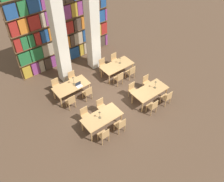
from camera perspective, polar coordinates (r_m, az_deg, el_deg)
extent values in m
plane|color=#4C3828|center=(13.36, -0.36, -1.71)|extent=(40.00, 40.00, 0.00)
cube|color=brown|center=(14.81, -11.20, 15.58)|extent=(6.13, 0.06, 5.50)
cube|color=brown|center=(16.23, -9.90, 7.03)|extent=(6.13, 0.35, 0.03)
cube|color=#B7932D|center=(15.21, -18.87, 4.20)|extent=(0.47, 0.20, 0.77)
cube|color=#84387A|center=(15.32, -17.11, 5.00)|extent=(0.43, 0.20, 0.77)
cube|color=tan|center=(15.42, -15.82, 5.57)|extent=(0.29, 0.20, 0.77)
cube|color=#47382D|center=(15.52, -14.50, 6.16)|extent=(0.41, 0.20, 0.77)
cube|color=#84387A|center=(15.67, -12.85, 6.90)|extent=(0.56, 0.20, 0.77)
cube|color=#B7932D|center=(15.89, -10.76, 7.81)|extent=(0.67, 0.20, 0.77)
cube|color=navy|center=(16.14, -8.66, 8.71)|extent=(0.64, 0.20, 0.77)
cube|color=#B7932D|center=(16.34, -7.08, 9.38)|extent=(0.26, 0.20, 0.77)
cube|color=tan|center=(16.52, -5.82, 9.91)|extent=(0.47, 0.20, 0.77)
cube|color=maroon|center=(16.79, -4.10, 10.62)|extent=(0.57, 0.20, 0.77)
cube|color=#47382D|center=(17.06, -2.47, 11.28)|extent=(0.49, 0.20, 0.77)
cube|color=#84387A|center=(17.25, -1.45, 11.68)|extent=(0.15, 0.20, 0.77)
cube|color=brown|center=(15.71, -10.30, 9.72)|extent=(6.13, 0.35, 0.03)
cube|color=#236B38|center=(14.71, -19.36, 7.07)|extent=(0.64, 0.20, 0.76)
cube|color=#236B38|center=(14.87, -16.88, 8.15)|extent=(0.68, 0.20, 0.76)
cube|color=tan|center=(15.07, -14.44, 9.20)|extent=(0.68, 0.20, 0.76)
cube|color=#47382D|center=(15.26, -12.41, 10.05)|extent=(0.42, 0.20, 0.76)
cube|color=orange|center=(15.45, -10.68, 10.77)|extent=(0.59, 0.20, 0.76)
cube|color=#47382D|center=(15.63, -9.18, 11.38)|extent=(0.26, 0.20, 0.76)
cube|color=tan|center=(15.80, -7.79, 11.93)|extent=(0.57, 0.20, 0.76)
cube|color=navy|center=(16.02, -6.21, 12.55)|extent=(0.35, 0.20, 0.76)
cube|color=#47382D|center=(16.20, -5.00, 13.02)|extent=(0.36, 0.20, 0.76)
cube|color=#B7932D|center=(16.44, -3.52, 13.58)|extent=(0.58, 0.20, 0.76)
cube|color=maroon|center=(16.71, -1.96, 14.16)|extent=(0.44, 0.20, 0.76)
cube|color=brown|center=(15.24, -10.73, 12.59)|extent=(6.13, 0.35, 0.03)
cube|color=maroon|center=(14.20, -20.75, 9.73)|extent=(0.34, 0.20, 0.72)
cube|color=#236B38|center=(14.28, -19.43, 10.29)|extent=(0.34, 0.20, 0.72)
cube|color=#236B38|center=(14.37, -18.03, 10.88)|extent=(0.30, 0.20, 0.72)
cube|color=maroon|center=(14.47, -16.70, 11.43)|extent=(0.31, 0.20, 0.72)
cube|color=navy|center=(14.59, -15.21, 12.04)|extent=(0.44, 0.20, 0.72)
cube|color=orange|center=(14.73, -13.68, 12.65)|extent=(0.37, 0.20, 0.72)
cube|color=#47382D|center=(14.92, -11.88, 13.36)|extent=(0.62, 0.20, 0.72)
cube|color=maroon|center=(15.15, -9.83, 14.15)|extent=(0.50, 0.20, 0.72)
cube|color=#47382D|center=(15.38, -7.99, 14.83)|extent=(0.47, 0.20, 0.72)
cube|color=orange|center=(15.63, -6.17, 15.49)|extent=(0.58, 0.20, 0.72)
cube|color=#B7932D|center=(15.90, -4.36, 16.13)|extent=(0.45, 0.20, 0.72)
cube|color=navy|center=(16.18, -2.66, 16.71)|extent=(0.56, 0.20, 0.72)
cube|color=#84387A|center=(16.38, -1.52, 17.09)|extent=(0.12, 0.20, 0.72)
cube|color=brown|center=(14.80, -11.20, 15.63)|extent=(6.13, 0.35, 0.03)
cube|color=maroon|center=(13.75, -21.60, 13.08)|extent=(0.41, 0.20, 0.79)
cube|color=orange|center=(13.86, -19.73, 13.84)|extent=(0.45, 0.20, 0.79)
cube|color=maroon|center=(14.02, -17.43, 14.75)|extent=(0.61, 0.20, 0.79)
cube|color=tan|center=(14.17, -15.66, 15.43)|extent=(0.26, 0.20, 0.79)
cube|color=#84387A|center=(14.28, -14.43, 15.89)|extent=(0.35, 0.20, 0.79)
cube|color=tan|center=(14.47, -12.48, 16.61)|extent=(0.68, 0.20, 0.79)
cube|color=#84387A|center=(14.72, -10.28, 17.38)|extent=(0.44, 0.20, 0.79)
cube|color=#B7932D|center=(14.91, -8.74, 17.91)|extent=(0.38, 0.20, 0.79)
cube|color=#84387A|center=(15.07, -7.47, 18.34)|extent=(0.31, 0.20, 0.79)
cube|color=#47382D|center=(15.30, -5.82, 18.87)|extent=(0.55, 0.20, 0.79)
cube|color=#47382D|center=(15.61, -3.84, 19.48)|extent=(0.59, 0.20, 0.79)
cube|color=navy|center=(15.88, -2.17, 19.99)|extent=(0.39, 0.20, 0.79)
cube|color=brown|center=(14.41, -11.72, 18.85)|extent=(6.13, 0.35, 0.03)
cube|color=navy|center=(13.39, -22.23, 16.46)|extent=(0.59, 0.20, 0.73)
cube|color=#236B38|center=(13.54, -19.86, 17.38)|extent=(0.44, 0.20, 0.73)
cube|color=navy|center=(13.71, -17.47, 18.26)|extent=(0.67, 0.20, 0.73)
cube|color=#84387A|center=(13.88, -15.47, 18.97)|extent=(0.28, 0.20, 0.73)
cube|color=#B7932D|center=(14.03, -13.90, 19.51)|extent=(0.42, 0.20, 0.73)
cube|color=silver|center=(13.16, -12.10, 12.97)|extent=(0.61, 0.61, 6.00)
cube|color=silver|center=(14.02, -4.60, 15.76)|extent=(0.61, 0.61, 6.00)
cube|color=tan|center=(11.55, -2.33, -5.96)|extent=(1.88, 0.92, 0.04)
cylinder|color=tan|center=(11.34, -4.70, -10.30)|extent=(0.07, 0.07, 0.68)
cylinder|color=tan|center=(11.97, 2.14, -6.27)|extent=(0.07, 0.07, 0.68)
cylinder|color=tan|center=(11.75, -6.81, -7.91)|extent=(0.07, 0.07, 0.68)
cylinder|color=tan|center=(12.36, -0.10, -4.15)|extent=(0.07, 0.07, 0.68)
cylinder|color=tan|center=(11.46, -3.26, -10.51)|extent=(0.04, 0.04, 0.42)
cylinder|color=tan|center=(11.58, -1.79, -9.65)|extent=(0.04, 0.04, 0.42)
cylinder|color=tan|center=(11.29, -2.24, -11.62)|extent=(0.04, 0.04, 0.42)
cylinder|color=tan|center=(11.41, -0.76, -10.73)|extent=(0.04, 0.04, 0.42)
cube|color=tan|center=(11.25, -2.04, -9.93)|extent=(0.42, 0.40, 0.04)
cube|color=tan|center=(10.97, -1.49, -9.82)|extent=(0.40, 0.03, 0.42)
cylinder|color=tan|center=(12.11, -4.68, -6.58)|extent=(0.04, 0.04, 0.42)
cylinder|color=tan|center=(12.00, -6.11, -7.37)|extent=(0.04, 0.04, 0.42)
cylinder|color=tan|center=(12.31, -5.58, -5.61)|extent=(0.04, 0.04, 0.42)
cylinder|color=tan|center=(12.19, -6.99, -6.38)|extent=(0.04, 0.04, 0.42)
cube|color=tan|center=(11.98, -5.92, -5.76)|extent=(0.42, 0.40, 0.04)
cube|color=tan|center=(11.92, -6.48, -4.50)|extent=(0.40, 0.03, 0.42)
cylinder|color=tan|center=(11.79, 0.49, -8.28)|extent=(0.04, 0.04, 0.42)
cylinder|color=tan|center=(11.93, 1.86, -7.44)|extent=(0.04, 0.04, 0.42)
cylinder|color=tan|center=(11.63, 1.54, -9.31)|extent=(0.04, 0.04, 0.42)
cylinder|color=tan|center=(11.77, 2.92, -8.45)|extent=(0.04, 0.04, 0.42)
cube|color=tan|center=(11.60, 1.73, -7.66)|extent=(0.42, 0.40, 0.04)
cube|color=tan|center=(11.33, 2.35, -7.49)|extent=(0.40, 0.03, 0.42)
cylinder|color=tan|center=(12.45, -1.11, -4.58)|extent=(0.04, 0.04, 0.42)
cylinder|color=tan|center=(12.32, -2.45, -5.33)|extent=(0.04, 0.04, 0.42)
cylinder|color=tan|center=(12.64, -2.04, -3.67)|extent=(0.04, 0.04, 0.42)
cylinder|color=tan|center=(12.51, -3.37, -4.41)|extent=(0.04, 0.04, 0.42)
cube|color=tan|center=(12.31, -2.27, -3.77)|extent=(0.42, 0.40, 0.04)
cube|color=tan|center=(12.25, -2.81, -2.53)|extent=(0.40, 0.03, 0.42)
cylinder|color=brown|center=(11.50, -2.78, -6.08)|extent=(0.14, 0.14, 0.01)
cylinder|color=brown|center=(11.36, -2.81, -5.50)|extent=(0.02, 0.02, 0.34)
cone|color=brown|center=(11.21, -2.85, -4.81)|extent=(0.11, 0.11, 0.07)
cube|color=tan|center=(12.94, 8.71, 0.13)|extent=(1.88, 0.92, 0.04)
cylinder|color=tan|center=(12.55, 6.94, -3.65)|extent=(0.07, 0.07, 0.68)
cylinder|color=tan|center=(13.51, 12.27, -0.33)|extent=(0.07, 0.07, 0.68)
cylinder|color=tan|center=(12.92, 4.65, -1.72)|extent=(0.07, 0.07, 0.68)
cylinder|color=tan|center=(13.85, 10.00, 1.39)|extent=(0.07, 0.07, 0.68)
cylinder|color=tan|center=(12.67, 7.83, -4.05)|extent=(0.04, 0.04, 0.42)
cylinder|color=tan|center=(12.86, 8.99, -3.32)|extent=(0.04, 0.04, 0.42)
cylinder|color=tan|center=(12.52, 8.90, -4.94)|extent=(0.04, 0.04, 0.42)
cylinder|color=tan|center=(12.71, 10.05, -4.19)|extent=(0.04, 0.04, 0.42)
cube|color=tan|center=(12.52, 9.06, -3.40)|extent=(0.42, 0.40, 0.04)
cube|color=tan|center=(12.27, 9.77, -3.16)|extent=(0.40, 0.03, 0.42)
cylinder|color=tan|center=(13.34, 5.94, -0.82)|extent=(0.04, 0.04, 0.42)
cylinder|color=tan|center=(13.16, 4.78, -1.49)|extent=(0.04, 0.04, 0.42)
cylinder|color=tan|center=(13.51, 4.97, -0.03)|extent=(0.04, 0.04, 0.42)
cylinder|color=tan|center=(13.33, 3.81, -0.68)|extent=(0.04, 0.04, 0.42)
cube|color=tan|center=(13.17, 4.94, -0.03)|extent=(0.42, 0.40, 0.04)
cube|color=tan|center=(13.12, 4.46, 1.14)|extent=(0.40, 0.03, 0.42)
cylinder|color=tan|center=(13.22, 11.01, -2.03)|extent=(0.04, 0.04, 0.42)
cylinder|color=tan|center=(13.43, 12.07, -1.35)|extent=(0.04, 0.04, 0.42)
cylinder|color=tan|center=(13.08, 12.07, -2.86)|extent=(0.04, 0.04, 0.42)
cylinder|color=tan|center=(13.29, 13.13, -2.16)|extent=(0.04, 0.04, 0.42)
cube|color=tan|center=(13.10, 12.22, -1.38)|extent=(0.42, 0.40, 0.04)
cube|color=tan|center=(12.86, 12.96, -1.11)|extent=(0.40, 0.03, 0.42)
cylinder|color=tan|center=(13.89, 9.04, 0.97)|extent=(0.04, 0.04, 0.42)
cylinder|color=tan|center=(13.69, 7.97, 0.35)|extent=(0.04, 0.04, 0.42)
cylinder|color=tan|center=(14.06, 8.08, 1.71)|extent=(0.04, 0.04, 0.42)
cylinder|color=tan|center=(13.86, 7.01, 1.11)|extent=(0.04, 0.04, 0.42)
cube|color=tan|center=(13.72, 8.12, 1.75)|extent=(0.42, 0.40, 0.04)
cube|color=tan|center=(13.67, 7.68, 2.88)|extent=(0.40, 0.03, 0.42)
cylinder|color=brown|center=(13.09, 9.77, 0.77)|extent=(0.14, 0.14, 0.01)
cylinder|color=brown|center=(12.97, 9.87, 1.39)|extent=(0.02, 0.02, 0.37)
cone|color=brown|center=(12.83, 9.98, 2.12)|extent=(0.11, 0.11, 0.07)
cube|color=tan|center=(13.21, -9.31, 1.12)|extent=(1.88, 0.92, 0.04)
cylinder|color=tan|center=(12.95, -11.52, -2.53)|extent=(0.07, 0.07, 0.68)
cylinder|color=tan|center=(13.50, -5.20, 0.64)|extent=(0.07, 0.07, 0.68)
cylinder|color=tan|center=(13.46, -13.09, -0.68)|extent=(0.07, 0.07, 0.68)
cylinder|color=tan|center=(13.99, -6.94, 2.30)|extent=(0.07, 0.07, 0.68)
cylinder|color=tan|center=(13.00, -10.46, -2.90)|extent=(0.04, 0.04, 0.42)
cylinder|color=tan|center=(13.11, -9.11, -2.22)|extent=(0.04, 0.04, 0.42)
cylinder|color=tan|center=(12.78, -9.70, -3.78)|extent=(0.04, 0.04, 0.42)
cylinder|color=tan|center=(12.89, -8.33, -3.07)|extent=(0.04, 0.04, 0.42)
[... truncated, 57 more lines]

